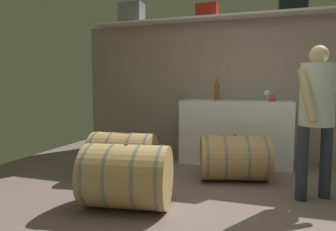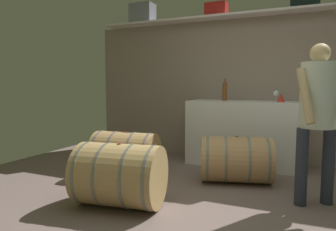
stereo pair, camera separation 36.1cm
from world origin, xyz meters
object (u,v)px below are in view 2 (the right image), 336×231
toolcase_red (216,10)px  wine_barrel_flank (120,175)px  work_cabinet (244,133)px  toolcase_grey (143,14)px  wine_barrel_near (236,159)px  wine_glass (276,94)px  visitor_tasting (318,107)px  wine_bottle_amber (225,91)px  wine_barrel_far (125,154)px  red_funnel (281,98)px

toolcase_red → wine_barrel_flank: (-0.27, -2.30, -2.00)m
work_cabinet → toolcase_red: bearing=155.4°
toolcase_grey → wine_barrel_near: (1.87, -1.11, -2.09)m
toolcase_grey → wine_barrel_near: size_ratio=0.42×
wine_glass → visitor_tasting: 1.43m
wine_barrel_flank → wine_bottle_amber: bearing=67.9°
wine_barrel_far → visitor_tasting: (2.17, -0.03, 0.66)m
wine_barrel_flank → visitor_tasting: bearing=16.4°
toolcase_grey → wine_barrel_near: 3.01m
wine_glass → wine_barrel_far: bearing=-141.9°
wine_barrel_far → wine_barrel_flank: wine_barrel_flank is taller
toolcase_grey → wine_barrel_flank: 3.25m
wine_bottle_amber → visitor_tasting: bearing=-46.2°
work_cabinet → wine_glass: bearing=9.3°
toolcase_grey → visitor_tasting: (2.71, -1.50, -1.41)m
wine_barrel_near → wine_barrel_flank: 1.47m
wine_glass → wine_barrel_near: bearing=-109.8°
visitor_tasting → wine_barrel_far: bearing=-33.0°
work_cabinet → wine_barrel_far: work_cabinet is taller
red_funnel → wine_bottle_amber: bearing=175.4°
toolcase_red → red_funnel: toolcase_red is taller
wine_barrel_near → wine_barrel_far: (-1.33, -0.36, 0.01)m
wine_barrel_near → wine_barrel_far: wine_barrel_far is taller
toolcase_grey → visitor_tasting: toolcase_grey is taller
wine_barrel_far → wine_glass: bearing=30.0°
toolcase_red → visitor_tasting: (1.43, -1.50, -1.36)m
toolcase_red → wine_barrel_flank: toolcase_red is taller
wine_barrel_near → visitor_tasting: visitor_tasting is taller
toolcase_grey → wine_glass: toolcase_grey is taller
wine_barrel_flank → visitor_tasting: 1.99m
wine_bottle_amber → wine_barrel_near: bearing=-66.9°
toolcase_grey → wine_glass: bearing=-5.6°
wine_barrel_far → wine_barrel_flank: bearing=-69.0°
toolcase_red → visitor_tasting: bearing=-43.6°
red_funnel → visitor_tasting: bearing=-70.5°
visitor_tasting → red_funnel: bearing=-102.7°
toolcase_grey → wine_barrel_far: 2.60m
red_funnel → wine_barrel_far: size_ratio=0.14×
wine_barrel_near → toolcase_grey: bearing=133.1°
work_cabinet → wine_glass: 0.72m
toolcase_red → wine_barrel_far: size_ratio=0.39×
wine_glass → wine_barrel_far: 2.25m
red_funnel → visitor_tasting: (0.43, -1.21, -0.04)m
toolcase_grey → wine_bottle_amber: size_ratio=1.21×
red_funnel → wine_barrel_near: size_ratio=0.13×
toolcase_red → wine_barrel_flank: size_ratio=0.37×
wine_barrel_far → wine_barrel_flank: (0.46, -0.83, 0.02)m
toolcase_grey → red_funnel: 2.68m
toolcase_red → wine_bottle_amber: 1.27m
wine_bottle_amber → wine_glass: (0.71, 0.07, -0.04)m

